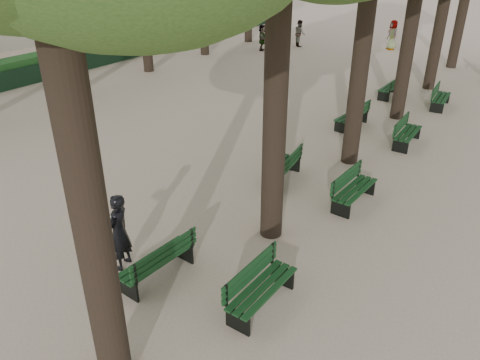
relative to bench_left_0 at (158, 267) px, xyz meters
The scene contains 15 objects.
ground 0.52m from the bench_left_0, 146.75° to the right, with size 120.00×120.00×0.00m, color #C2A993.
bench_left_0 is the anchor object (origin of this frame).
bench_left_1 5.36m from the bench_left_0, 90.00° to the left, with size 0.79×1.86×0.92m.
bench_left_2 10.74m from the bench_left_0, 90.00° to the left, with size 0.78×1.85×0.92m.
bench_left_3 15.35m from the bench_left_0, 90.00° to the left, with size 0.63×1.82×0.92m.
bench_right_0 2.31m from the bench_left_0, 11.40° to the left, with size 0.63×1.82×0.92m.
bench_right_1 5.69m from the bench_left_0, 66.51° to the left, with size 0.68×1.83×0.92m.
bench_right_2 10.39m from the bench_left_0, 77.39° to the left, with size 0.60×1.81×0.92m.
bench_right_3 15.19m from the bench_left_0, 81.42° to the left, with size 0.68×1.83×0.92m.
man_with_map 1.10m from the bench_left_0, behind, with size 0.69×0.77×1.75m.
pedestrian_d 25.85m from the bench_left_0, 97.09° to the left, with size 0.90×0.37×1.84m, color #262628.
pedestrian_a 24.84m from the bench_left_0, 110.39° to the left, with size 0.82×0.34×1.68m, color #262628.
pedestrian_e 23.07m from the bench_left_0, 115.79° to the left, with size 1.47×0.32×1.59m, color #262628.
fence 18.76m from the bench_left_0, 145.00° to the left, with size 0.08×42.00×0.90m, color black.
hedge 19.34m from the bench_left_0, 146.19° to the left, with size 1.20×42.00×1.20m, color #174418.
Camera 1 is at (6.15, -5.34, 6.36)m, focal length 35.00 mm.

